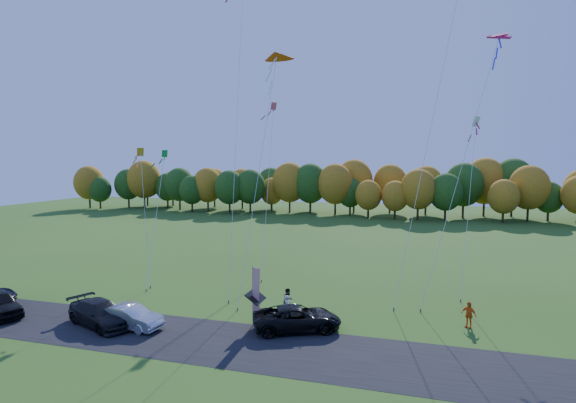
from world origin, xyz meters
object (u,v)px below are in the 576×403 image
(feather_flag, at_px, (255,290))
(black_suv, at_px, (297,318))
(person_east, at_px, (469,315))
(silver_sedan, at_px, (130,317))

(feather_flag, bearing_deg, black_suv, 4.81)
(black_suv, relative_size, feather_flag, 1.40)
(black_suv, bearing_deg, person_east, -96.20)
(silver_sedan, distance_m, person_east, 20.41)
(person_east, xyz_separation_m, feather_flag, (-12.38, -3.53, 1.48))
(black_suv, relative_size, person_east, 3.29)
(person_east, distance_m, feather_flag, 12.96)
(feather_flag, bearing_deg, person_east, 15.90)
(person_east, bearing_deg, black_suv, -129.89)
(black_suv, xyz_separation_m, silver_sedan, (-9.73, -2.52, -0.04))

